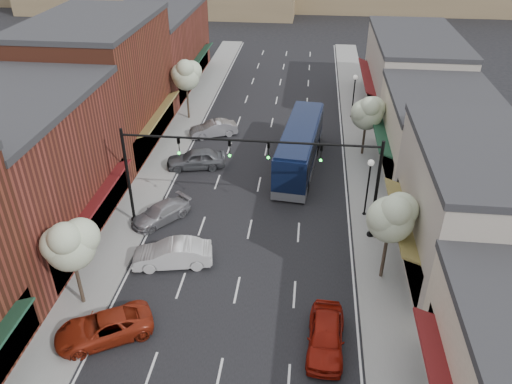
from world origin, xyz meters
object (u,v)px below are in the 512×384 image
(red_hatchback, at_px, (326,336))
(parked_car_d, at_px, (196,159))
(signal_mast_left, at_px, (162,165))
(tree_left_far, at_px, (186,74))
(parked_car_c, at_px, (161,213))
(coach_bus, at_px, (300,146))
(parked_car_e, at_px, (213,129))
(tree_right_far, at_px, (368,112))
(lamp_post_far, at_px, (354,89))
(parked_car_a, at_px, (104,328))
(tree_right_near, at_px, (392,216))
(parked_car_b, at_px, (172,254))
(tree_left_near, at_px, (70,243))
(lamp_post_near, at_px, (369,179))
(signal_mast_right, at_px, (339,174))

(red_hatchback, xyz_separation_m, parked_car_d, (-10.41, 17.74, 0.05))
(signal_mast_left, height_order, tree_left_far, signal_mast_left)
(parked_car_c, distance_m, parked_car_d, 7.86)
(coach_bus, bearing_deg, parked_car_e, 153.57)
(tree_right_far, distance_m, parked_car_d, 14.63)
(tree_right_far, height_order, lamp_post_far, tree_right_far)
(parked_car_d, bearing_deg, tree_left_far, -177.02)
(signal_mast_left, relative_size, parked_car_c, 1.89)
(parked_car_d, bearing_deg, lamp_post_far, 118.72)
(tree_right_far, xyz_separation_m, parked_car_a, (-14.55, -22.16, -3.31))
(tree_right_near, distance_m, coach_bus, 14.57)
(lamp_post_far, relative_size, parked_car_b, 0.93)
(coach_bus, bearing_deg, tree_left_far, 148.12)
(tree_left_near, distance_m, tree_left_far, 26.00)
(parked_car_a, relative_size, parked_car_b, 1.02)
(red_hatchback, relative_size, parked_car_e, 1.03)
(lamp_post_near, xyz_separation_m, red_hatchback, (-2.81, -12.09, -2.24))
(signal_mast_left, height_order, parked_car_e, signal_mast_left)
(tree_left_near, xyz_separation_m, tree_left_far, (-0.00, 26.00, 0.38))
(signal_mast_right, bearing_deg, parked_car_b, -157.02)
(tree_left_near, distance_m, red_hatchback, 13.77)
(parked_car_b, bearing_deg, parked_car_c, -167.64)
(coach_bus, bearing_deg, tree_right_far, 32.72)
(parked_car_b, distance_m, parked_car_c, 4.93)
(signal_mast_right, bearing_deg, parked_car_a, -139.16)
(parked_car_c, bearing_deg, tree_left_near, -65.16)
(signal_mast_right, bearing_deg, signal_mast_left, 180.00)
(tree_left_near, xyz_separation_m, parked_car_a, (2.05, -2.16, -3.54))
(parked_car_c, bearing_deg, lamp_post_far, 93.15)
(tree_right_far, bearing_deg, coach_bus, -153.23)
(parked_car_b, relative_size, parked_car_e, 1.10)
(tree_right_far, distance_m, parked_car_a, 26.72)
(lamp_post_far, distance_m, coach_bus, 11.86)
(tree_left_far, height_order, lamp_post_near, tree_left_far)
(tree_left_far, xyz_separation_m, coach_bus, (11.22, -8.71, -2.75))
(signal_mast_left, bearing_deg, tree_right_far, 40.54)
(signal_mast_right, relative_size, parked_car_e, 1.90)
(tree_right_far, height_order, tree_left_near, tree_left_near)
(parked_car_a, bearing_deg, signal_mast_right, 101.39)
(tree_right_near, relative_size, parked_car_e, 1.37)
(tree_right_far, relative_size, parked_car_b, 1.13)
(tree_right_far, bearing_deg, red_hatchback, -98.86)
(tree_left_near, bearing_deg, parked_car_e, 82.06)
(tree_right_near, bearing_deg, tree_right_far, 90.00)
(tree_right_near, bearing_deg, coach_bus, 112.04)
(tree_right_far, xyz_separation_m, parked_car_d, (-13.77, -3.79, -3.18))
(lamp_post_near, distance_m, parked_car_b, 13.90)
(lamp_post_far, xyz_separation_m, parked_car_d, (-13.22, -11.85, -2.19))
(red_hatchback, bearing_deg, lamp_post_near, 79.65)
(tree_right_far, distance_m, lamp_post_near, 9.51)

